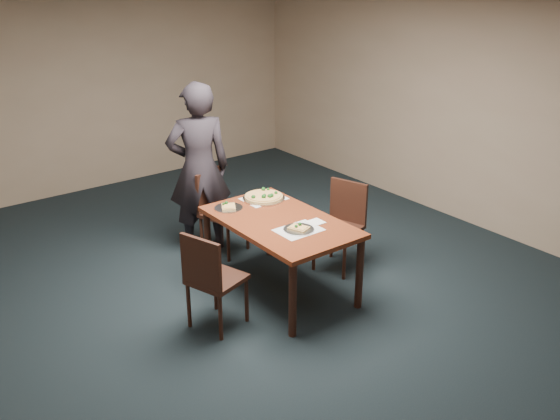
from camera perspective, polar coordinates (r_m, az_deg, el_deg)
ground at (r=6.02m, az=-0.49°, el=-8.18°), size 8.00×8.00×0.00m
room_shell at (r=5.34m, az=-0.55°, el=8.08°), size 8.00×8.00×8.00m
dining_table at (r=5.88m, az=-0.00°, el=-1.73°), size 0.90×1.50×0.75m
chair_far at (r=6.80m, az=-5.68°, el=0.32°), size 0.54×0.54×0.91m
chair_left at (r=5.38m, az=-6.36°, el=-6.01°), size 0.53×0.53×0.91m
chair_right at (r=6.46m, az=5.74°, el=-0.93°), size 0.53×0.53×0.91m
diner at (r=6.74m, az=-7.44°, el=3.81°), size 0.79×0.65×1.86m
placemat_main at (r=6.34m, az=-1.49°, el=1.04°), size 0.42×0.32×0.00m
placemat_near at (r=5.63m, az=1.72°, el=-1.84°), size 0.40×0.30×0.00m
pizza_pan at (r=6.33m, az=-1.47°, el=1.23°), size 0.43×0.43×0.08m
slice_plate_near at (r=5.62m, az=1.72°, el=-1.71°), size 0.28×0.28×0.06m
slice_plate_far at (r=6.12m, az=-4.74°, el=0.26°), size 0.28×0.28×0.06m
napkin at (r=5.79m, az=3.30°, el=-1.11°), size 0.14×0.14×0.01m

